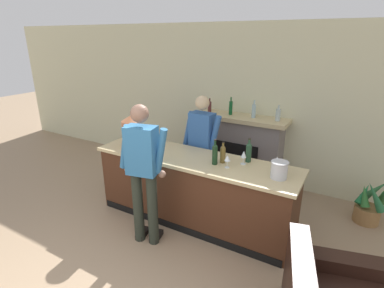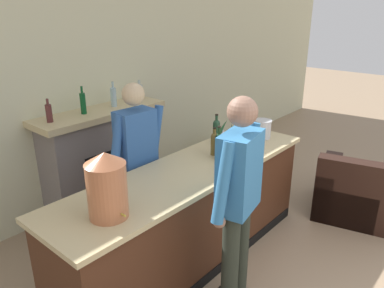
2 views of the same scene
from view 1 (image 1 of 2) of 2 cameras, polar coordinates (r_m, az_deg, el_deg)
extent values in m
cube|color=beige|center=(5.41, 10.09, 7.39)|extent=(12.00, 0.07, 2.75)
cube|color=#482717|center=(4.25, 0.31, -8.96)|extent=(2.78, 0.68, 0.93)
cube|color=tan|center=(4.04, 0.33, -2.89)|extent=(2.85, 0.75, 0.04)
cube|color=black|center=(4.22, -2.11, -15.88)|extent=(2.72, 0.01, 0.10)
cube|color=slate|center=(5.39, 9.16, -1.41)|extent=(1.41, 0.44, 1.17)
cube|color=black|center=(5.25, 8.15, -3.74)|extent=(0.78, 0.02, 0.75)
cube|color=tan|center=(5.19, 9.45, 4.89)|extent=(1.57, 0.52, 0.07)
cylinder|color=#502525|center=(5.39, 3.38, 7.08)|extent=(0.06, 0.06, 0.18)
cylinder|color=#502525|center=(5.37, 3.40, 8.35)|extent=(0.03, 0.03, 0.06)
cylinder|color=#0F4B23|center=(5.22, 7.38, 6.80)|extent=(0.06, 0.06, 0.23)
cylinder|color=#0F4B23|center=(5.19, 7.45, 8.45)|extent=(0.02, 0.02, 0.08)
cylinder|color=#9CBBC3|center=(5.09, 11.69, 6.15)|extent=(0.07, 0.07, 0.22)
cylinder|color=#9CBBC3|center=(5.06, 11.80, 7.76)|extent=(0.03, 0.03, 0.07)
cylinder|color=#A6B6B3|center=(4.99, 16.07, 5.33)|extent=(0.08, 0.08, 0.19)
cylinder|color=#A6B6B3|center=(4.96, 16.21, 6.75)|extent=(0.03, 0.03, 0.06)
cube|color=black|center=(3.47, 25.04, -22.38)|extent=(0.90, 0.41, 0.58)
cylinder|color=olive|center=(5.05, 30.29, -11.46)|extent=(0.34, 0.34, 0.24)
cylinder|color=#332319|center=(5.00, 30.51, -10.38)|extent=(0.31, 0.31, 0.02)
cone|color=#2B5F2C|center=(4.91, 32.64, -8.18)|extent=(0.13, 0.38, 0.45)
cone|color=#346E3F|center=(5.02, 31.53, -7.47)|extent=(0.38, 0.24, 0.44)
cone|color=#1C6737|center=(4.96, 29.89, -8.28)|extent=(0.24, 0.31, 0.32)
cone|color=#2F6E31|center=(4.87, 30.04, -8.59)|extent=(0.23, 0.25, 0.32)
cone|color=#286A3E|center=(4.78, 31.53, -8.56)|extent=(0.35, 0.22, 0.46)
cylinder|color=#282D24|center=(3.84, -7.52, -12.28)|extent=(0.13, 0.13, 0.97)
cube|color=black|center=(4.14, -6.80, -17.06)|extent=(0.15, 0.26, 0.07)
cylinder|color=#282D24|center=(3.92, -10.22, -11.71)|extent=(0.13, 0.13, 0.97)
cube|color=black|center=(4.22, -9.37, -16.45)|extent=(0.15, 0.26, 0.07)
cube|color=teal|center=(3.54, -9.54, -1.24)|extent=(0.40, 0.29, 0.58)
cylinder|color=teal|center=(3.45, -6.01, -1.38)|extent=(0.20, 0.08, 0.57)
sphere|color=#896350|center=(3.59, -5.71, -5.74)|extent=(0.09, 0.09, 0.09)
cylinder|color=teal|center=(3.66, -12.61, -0.54)|extent=(0.20, 0.08, 0.57)
sphere|color=#896350|center=(3.78, -12.12, -4.70)|extent=(0.09, 0.09, 0.09)
sphere|color=#896350|center=(3.40, -9.96, 5.72)|extent=(0.21, 0.21, 0.21)
cylinder|color=#4B4133|center=(4.80, 0.80, -5.48)|extent=(0.13, 0.13, 0.93)
cube|color=black|center=(4.94, 0.33, -10.27)|extent=(0.12, 0.25, 0.07)
cylinder|color=#4B4133|center=(4.70, 2.86, -6.06)|extent=(0.13, 0.13, 0.93)
cube|color=black|center=(4.85, 2.34, -10.92)|extent=(0.12, 0.25, 0.07)
cube|color=#315C9D|center=(4.48, 1.92, 2.66)|extent=(0.37, 0.24, 0.53)
cylinder|color=#315C9D|center=(4.59, -0.66, 2.89)|extent=(0.20, 0.08, 0.57)
sphere|color=#D2B287|center=(4.67, -0.78, -0.69)|extent=(0.09, 0.09, 0.09)
cylinder|color=#315C9D|center=(4.36, 4.34, 1.90)|extent=(0.20, 0.08, 0.57)
sphere|color=#D2B287|center=(4.44, 4.12, -1.85)|extent=(0.09, 0.09, 0.09)
sphere|color=#D2B287|center=(4.38, 1.98, 7.85)|extent=(0.21, 0.21, 0.21)
cylinder|color=#B36842|center=(4.43, -11.37, 1.82)|extent=(0.28, 0.28, 0.40)
cone|color=#B36842|center=(4.36, -11.58, 4.83)|extent=(0.28, 0.28, 0.08)
cylinder|color=#B29333|center=(4.36, -12.61, -0.37)|extent=(0.02, 0.04, 0.02)
cylinder|color=silver|center=(3.57, 16.27, -4.85)|extent=(0.19, 0.19, 0.19)
cylinder|color=silver|center=(3.53, 16.42, -3.36)|extent=(0.20, 0.20, 0.01)
cylinder|color=black|center=(3.80, 4.37, -2.25)|extent=(0.07, 0.07, 0.23)
sphere|color=black|center=(3.76, 4.42, -0.62)|extent=(0.07, 0.07, 0.07)
cylinder|color=black|center=(3.74, 4.44, 0.03)|extent=(0.03, 0.03, 0.09)
cylinder|color=black|center=(3.72, 4.46, 0.76)|extent=(0.03, 0.03, 0.01)
cylinder|color=#20412A|center=(3.93, 10.72, -1.84)|extent=(0.08, 0.08, 0.22)
sphere|color=#20412A|center=(3.89, 10.82, -0.33)|extent=(0.07, 0.07, 0.07)
cylinder|color=#20412A|center=(3.88, 10.86, 0.27)|extent=(0.03, 0.03, 0.09)
cylinder|color=black|center=(3.86, 10.91, 0.95)|extent=(0.03, 0.03, 0.01)
cylinder|color=brown|center=(3.87, 5.88, -2.18)|extent=(0.07, 0.07, 0.19)
sphere|color=brown|center=(3.83, 5.93, -0.84)|extent=(0.07, 0.07, 0.07)
cylinder|color=brown|center=(3.82, 5.95, -0.31)|extent=(0.03, 0.03, 0.08)
cylinder|color=black|center=(3.80, 5.98, 0.30)|extent=(0.03, 0.03, 0.01)
cylinder|color=silver|center=(3.76, 6.68, -4.44)|extent=(0.06, 0.06, 0.01)
cylinder|color=silver|center=(3.74, 6.71, -3.79)|extent=(0.01, 0.01, 0.09)
cone|color=silver|center=(3.71, 6.76, -2.66)|extent=(0.08, 0.08, 0.07)
cylinder|color=silver|center=(3.89, 9.72, -3.75)|extent=(0.07, 0.07, 0.01)
cylinder|color=silver|center=(3.87, 9.76, -3.11)|extent=(0.01, 0.01, 0.09)
cone|color=silver|center=(3.84, 9.83, -1.91)|extent=(0.07, 0.07, 0.09)
cylinder|color=silver|center=(3.82, 15.72, -4.67)|extent=(0.08, 0.08, 0.01)
cylinder|color=silver|center=(3.80, 15.78, -4.07)|extent=(0.01, 0.01, 0.08)
cone|color=silver|center=(3.77, 15.90, -2.91)|extent=(0.08, 0.08, 0.09)
camera|label=2|loc=(4.33, -45.11, 12.34)|focal=35.00mm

